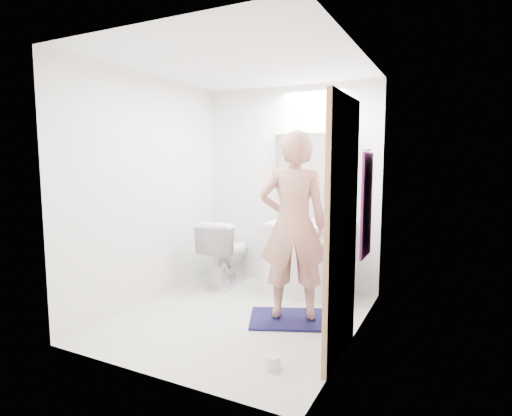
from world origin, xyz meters
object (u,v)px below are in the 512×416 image
Objects in this scene: person at (293,225)px; soap_bottle_a at (288,210)px; medicine_cabinet at (311,162)px; soap_bottle_b at (296,213)px; toilet at (226,252)px; toilet_paper_roll at (273,362)px; toothbrush_cup at (333,219)px; vanity_cabinet at (309,260)px.

person is 7.22× the size of soap_bottle_a.
medicine_cabinet is 5.30× the size of soap_bottle_b.
person is at bearing -79.51° from medicine_cabinet.
soap_bottle_b is (-0.35, 1.00, -0.02)m from person.
toilet is 0.99m from soap_bottle_b.
soap_bottle_b is 2.17m from toilet_paper_roll.
toilet_paper_roll is at bearing -86.44° from toothbrush_cup.
soap_bottle_b is (-0.16, -0.03, -0.60)m from medicine_cabinet.
medicine_cabinet reaches higher than toothbrush_cup.
soap_bottle_a reaches higher than toothbrush_cup.
medicine_cabinet is 1.49m from toilet.
person is at bearing 103.12° from toilet_paper_roll.
medicine_cabinet is (-0.07, 0.21, 1.11)m from vanity_cabinet.
soap_bottle_a is 2.18m from toilet_paper_roll.
toilet is 0.46× the size of person.
soap_bottle_a is at bearing -164.68° from toilet.
medicine_cabinet reaches higher than toilet_paper_roll.
vanity_cabinet is 0.51× the size of person.
toilet_paper_roll is at bearing -73.54° from soap_bottle_b.
soap_bottle_b is at bearing 142.16° from vanity_cabinet.
toilet_paper_roll is at bearing -79.11° from vanity_cabinet.
toilet is 1.36m from toothbrush_cup.
toilet_paper_roll is at bearing -78.27° from medicine_cabinet.
soap_bottle_a reaches higher than toilet_paper_roll.
soap_bottle_b is at bearing -93.49° from person.
toothbrush_cup is at bearing 93.56° from toilet_paper_roll.
medicine_cabinet is at bearing 101.73° from toilet_paper_roll.
toilet_paper_roll is at bearing -70.70° from soap_bottle_a.
soap_bottle_b is at bearing 106.46° from toilet_paper_roll.
toilet is (-1.03, -0.11, 0.02)m from vanity_cabinet.
soap_bottle_b is (-0.23, 0.18, 0.51)m from vanity_cabinet.
medicine_cabinet is 0.50× the size of person.
toothbrush_cup is (0.22, 0.16, 0.47)m from vanity_cabinet.
vanity_cabinet is 1.80m from toilet_paper_roll.
medicine_cabinet is at bearing -166.59° from toilet.
vanity_cabinet is 0.59m from soap_bottle_b.
vanity_cabinet is at bearing -24.72° from soap_bottle_a.
toilet is at bearing -54.34° from person.
medicine_cabinet is 1.20m from person.
person is 10.53× the size of soap_bottle_b.
person is at bearing -65.27° from soap_bottle_a.
soap_bottle_a is (-0.26, -0.06, -0.56)m from medicine_cabinet.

